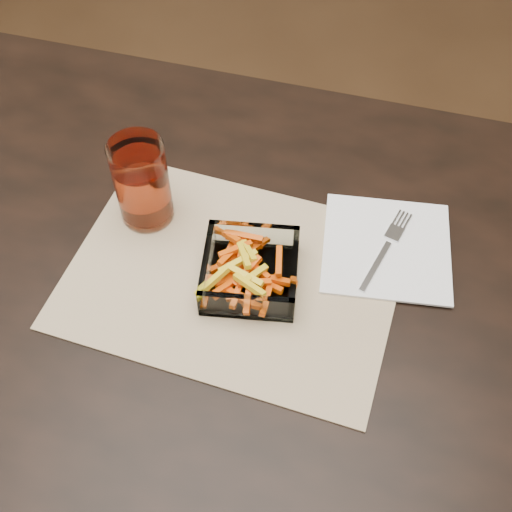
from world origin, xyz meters
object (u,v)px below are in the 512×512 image
object	(u,v)px
tumbler	(142,185)
fork	(386,247)
glass_bowl	(250,272)
dining_table	(177,309)

from	to	relation	value
tumbler	fork	world-z (taller)	tumbler
glass_bowl	tumbler	distance (m)	0.20
tumbler	fork	xyz separation A→B (m)	(0.35, 0.03, -0.06)
glass_bowl	dining_table	bearing A→B (deg)	-169.20
glass_bowl	fork	bearing A→B (deg)	31.00
dining_table	tumbler	world-z (taller)	tumbler
dining_table	glass_bowl	size ratio (longest dim) A/B	10.89
dining_table	fork	distance (m)	0.32
glass_bowl	fork	xyz separation A→B (m)	(0.17, 0.10, -0.01)
tumbler	fork	size ratio (longest dim) A/B	0.86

